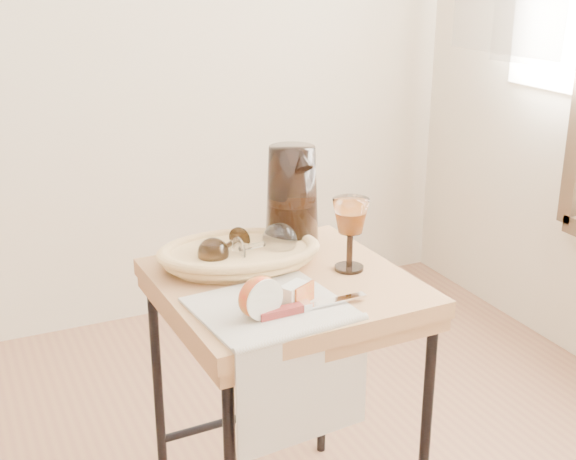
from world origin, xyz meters
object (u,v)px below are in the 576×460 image
side_table (284,410)px  wine_goblet (350,234)px  goblet_lying_b (262,244)px  table_knife (309,305)px  pitcher (292,198)px  tea_towel (270,308)px  bread_basket (239,257)px  apple_half (258,296)px  goblet_lying_a (225,247)px

side_table → wine_goblet: (0.15, -0.01, 0.42)m
goblet_lying_b → table_knife: (-0.01, -0.26, -0.04)m
pitcher → tea_towel: bearing=-121.4°
tea_towel → bread_basket: (0.03, 0.23, 0.02)m
apple_half → goblet_lying_b: bearing=51.5°
wine_goblet → apple_half: wine_goblet is taller
tea_towel → table_knife: (0.07, -0.04, 0.01)m
table_knife → wine_goblet: bearing=38.6°
side_table → table_knife: bearing=-97.9°
side_table → bread_basket: bread_basket is taller
goblet_lying_a → pitcher: pitcher is taller
tea_towel → goblet_lying_a: goblet_lying_a is taller
bread_basket → side_table: bearing=-49.8°
tea_towel → bread_basket: bread_basket is taller
tea_towel → wine_goblet: (0.24, 0.11, 0.08)m
tea_towel → wine_goblet: bearing=19.8°
side_table → goblet_lying_b: 0.40m
goblet_lying_a → bread_basket: bearing=118.4°
goblet_lying_b → wine_goblet: bearing=-37.6°
apple_half → table_knife: apple_half is taller
tea_towel → goblet_lying_b: 0.23m
wine_goblet → table_knife: bearing=-138.7°
goblet_lying_b → pitcher: size_ratio=0.46×
side_table → tea_towel: size_ratio=2.32×
goblet_lying_a → apple_half: bearing=47.8°
tea_towel → pitcher: bearing=52.5°
goblet_lying_b → side_table: bearing=-87.3°
goblet_lying_a → pitcher: size_ratio=0.40×
bread_basket → table_knife: size_ratio=1.40×
pitcher → table_knife: (-0.12, -0.34, -0.11)m
goblet_lying_a → table_knife: 0.30m
table_knife → goblet_lying_b: bearing=85.3°
side_table → tea_towel: bearing=-124.9°
goblet_lying_a → pitcher: bearing=158.1°
side_table → pitcher: (0.10, 0.17, 0.46)m
side_table → bread_basket: 0.38m
wine_goblet → apple_half: 0.32m
apple_half → table_knife: size_ratio=0.39×
pitcher → table_knife: size_ratio=1.24×
side_table → bread_basket: size_ratio=2.04×
side_table → table_knife: (-0.02, -0.17, 0.35)m
goblet_lying_a → goblet_lying_b: 0.08m
side_table → table_knife: size_ratio=2.85×
goblet_lying_b → pitcher: 0.15m
wine_goblet → apple_half: size_ratio=1.87×
side_table → tea_towel: (-0.09, -0.13, 0.34)m
side_table → tea_towel: tea_towel is taller
bread_basket → goblet_lying_b: (0.05, -0.02, 0.03)m
side_table → goblet_lying_b: bearing=99.2°
side_table → pitcher: size_ratio=2.31×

